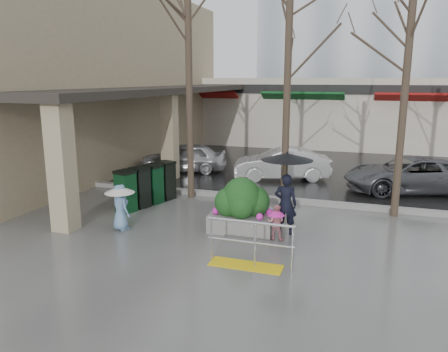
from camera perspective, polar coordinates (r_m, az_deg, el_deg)
The scene contains 20 objects.
ground at distance 11.10m, azimuth -1.97°, elevation -8.35°, with size 120.00×120.00×0.00m, color #51514F.
street_asphalt at distance 32.16m, azimuth 11.94°, elevation 5.25°, with size 120.00×36.00×0.01m, color black.
curb at distance 14.71m, azimuth 3.50°, elevation -2.77°, with size 120.00×0.30×0.15m, color gray.
near_building at distance 21.76m, azimuth -17.40°, elevation 12.12°, with size 6.00×18.00×8.00m, color tan.
canopy_slab at distance 19.62m, azimuth -7.11°, elevation 11.50°, with size 2.80×18.00×0.25m, color #2D2823.
pillar_front at distance 12.11m, azimuth -20.46°, elevation 1.25°, with size 0.55×0.55×3.50m, color tan.
pillar_back at distance 17.57m, azimuth -7.11°, elevation 5.25°, with size 0.55×0.55×3.50m, color tan.
storefront_row at distance 27.79m, azimuth 15.26°, elevation 8.13°, with size 34.00×6.74×4.00m.
handrail at distance 9.51m, azimuth 3.24°, elevation -9.61°, with size 1.90×0.50×1.03m.
tree_west at distance 14.50m, azimuth -4.66°, elevation 16.97°, with size 3.20×3.20×6.80m.
tree_midwest at distance 13.59m, azimuth 8.47°, elevation 17.81°, with size 3.20×3.20×7.00m.
tree_mideast at distance 13.36m, azimuth 23.01°, elevation 15.46°, with size 3.20×3.20×6.50m.
woman at distance 11.26m, azimuth 8.14°, elevation -0.78°, with size 1.33×1.33×2.18m.
child_pink at distance 11.08m, azimuth 6.79°, elevation -5.70°, with size 0.45×0.45×0.90m.
child_blue at distance 11.93m, azimuth -13.41°, elevation -3.36°, with size 0.80×0.80×1.25m.
planter at distance 11.48m, azimuth 2.35°, elevation -3.94°, with size 1.72×1.00×1.47m.
news_boxes at distance 14.11m, azimuth -10.05°, elevation -1.24°, with size 1.16×2.35×1.28m.
car_a at distance 19.02m, azimuth -5.29°, elevation 2.44°, with size 1.49×3.70×1.26m, color #AEAEB3.
car_b at distance 17.65m, azimuth 7.50°, elevation 1.59°, with size 1.33×3.82×1.26m, color silver.
car_c at distance 16.86m, azimuth 23.16°, elevation 0.15°, with size 2.09×4.53×1.26m, color #55575C.
Camera 1 is at (3.66, -9.70, 3.97)m, focal length 35.00 mm.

